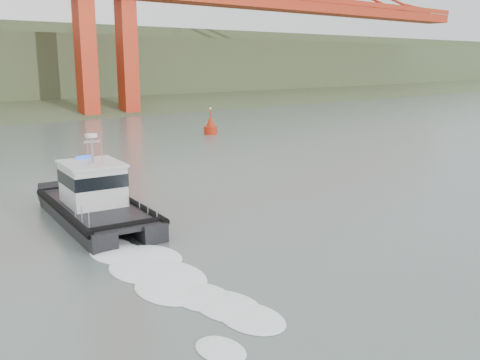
% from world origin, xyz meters
% --- Properties ---
extents(ground, '(400.00, 400.00, 0.00)m').
position_xyz_m(ground, '(0.00, 0.00, 0.00)').
color(ground, '#4D5C57').
rests_on(ground, ground).
extents(patrol_boat, '(5.62, 12.12, 5.68)m').
position_xyz_m(patrol_boat, '(-8.58, 14.47, 1.42)').
color(patrol_boat, black).
rests_on(patrol_boat, ground).
extents(nav_buoy, '(1.86, 1.86, 3.88)m').
position_xyz_m(nav_buoy, '(21.24, 42.98, 1.02)').
color(nav_buoy, '#A9230B').
rests_on(nav_buoy, ground).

